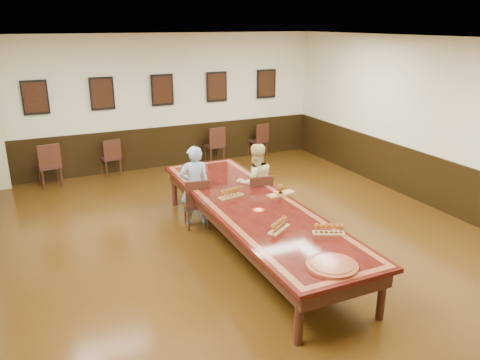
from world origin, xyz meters
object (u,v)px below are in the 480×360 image
spare_chair_a (49,164)px  conference_table (253,213)px  chair_man (196,202)px  spare_chair_d (258,140)px  person_woman (255,183)px  spare_chair_b (110,157)px  spare_chair_c (214,144)px  chair_woman (257,198)px  carved_platter (332,265)px  person_man (195,186)px

spare_chair_a → conference_table: bearing=111.9°
chair_man → spare_chair_d: 4.73m
spare_chair_a → person_woman: size_ratio=0.69×
spare_chair_b → person_woman: 4.28m
spare_chair_a → spare_chair_c: bearing=174.2°
spare_chair_c → spare_chair_d: 1.27m
chair_woman → spare_chair_c: (0.71, 3.87, 0.01)m
spare_chair_b → spare_chair_a: bearing=1.0°
chair_woman → carved_platter: (-0.57, -3.05, 0.32)m
spare_chair_b → spare_chair_d: 3.88m
person_man → person_woman: (1.05, -0.28, -0.00)m
spare_chair_b → chair_man: bearing=92.5°
spare_chair_d → person_woman: person_woman is taller
conference_table → carved_platter: bearing=-91.1°
carved_platter → person_man: bearing=97.8°
carved_platter → chair_man: bearing=98.3°
spare_chair_c → person_man: (-1.75, -3.49, 0.25)m
person_woman → conference_table: person_woman is taller
chair_woman → spare_chair_a: spare_chair_a is taller
chair_man → spare_chair_a: 4.02m
person_woman → person_man: bearing=-9.9°
spare_chair_c → chair_man: bearing=60.6°
spare_chair_d → conference_table: (-2.51, -4.83, 0.16)m
spare_chair_b → conference_table: (1.37, -4.84, 0.17)m
person_man → person_woman: bearing=174.0°
spare_chair_c → spare_chair_b: bearing=-4.3°
chair_woman → carved_platter: chair_woman is taller
chair_man → chair_woman: chair_woman is taller
person_man → spare_chair_d: bearing=-121.5°
spare_chair_b → person_man: 3.66m
spare_chair_a → chair_woman: bearing=122.8°
spare_chair_a → carved_platter: 7.21m
chair_man → spare_chair_c: bearing=-107.2°
spare_chair_b → spare_chair_c: (2.61, -0.06, 0.03)m
conference_table → person_woman: bearing=62.0°
chair_man → spare_chair_c: size_ratio=0.96×
chair_woman → spare_chair_b: chair_woman is taller
chair_woman → spare_chair_a: size_ratio=0.93×
spare_chair_c → carved_platter: 7.04m
spare_chair_a → person_woman: bearing=123.7°
carved_platter → conference_table: bearing=88.9°
chair_man → person_woman: 1.11m
chair_man → spare_chair_d: bearing=-120.9°
chair_man → spare_chair_b: bearing=-67.9°
person_man → person_woman: size_ratio=1.01×
spare_chair_c → conference_table: spare_chair_c is taller
chair_woman → person_woman: (0.01, 0.10, 0.26)m
person_man → person_woman: person_man is taller
spare_chair_b → carved_platter: spare_chair_b is taller
spare_chair_c → carved_platter: spare_chair_c is taller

